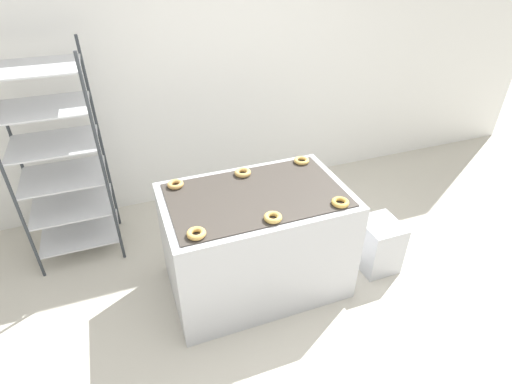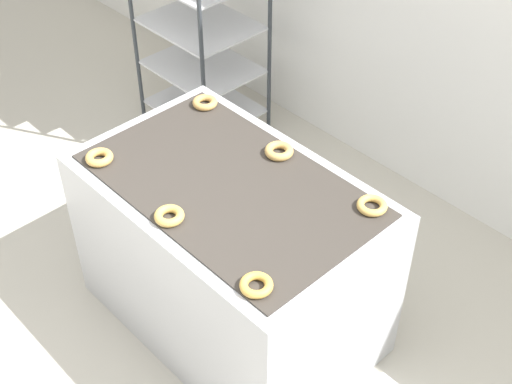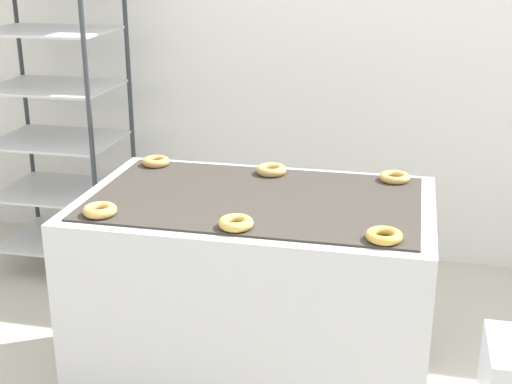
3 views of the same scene
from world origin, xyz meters
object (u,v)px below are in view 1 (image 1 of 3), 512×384
(baking_rack_cart, at_px, (59,160))
(donut_near_right, at_px, (340,202))
(donut_far_center, at_px, (242,173))
(donut_far_right, at_px, (302,161))
(fryer_machine, at_px, (256,241))
(donut_near_center, at_px, (273,217))
(donut_far_left, at_px, (175,184))
(donut_near_left, at_px, (196,233))
(glaze_bin, at_px, (378,245))

(baking_rack_cart, xyz_separation_m, donut_near_right, (1.76, -1.22, -0.02))
(donut_far_center, relative_size, donut_far_right, 1.03)
(fryer_machine, xyz_separation_m, donut_near_center, (0.00, -0.30, 0.44))
(donut_near_right, bearing_deg, donut_far_left, 148.52)
(fryer_machine, height_order, baking_rack_cart, baking_rack_cart)
(fryer_machine, distance_m, donut_near_left, 0.71)
(glaze_bin, bearing_deg, donut_near_left, -174.87)
(donut_far_right, bearing_deg, baking_rack_cart, 160.89)
(donut_far_right, bearing_deg, donut_near_left, -148.56)
(donut_near_right, bearing_deg, glaze_bin, 15.48)
(donut_near_left, height_order, donut_near_right, donut_near_left)
(baking_rack_cart, xyz_separation_m, donut_near_center, (1.28, -1.22, -0.02))
(baking_rack_cart, height_order, donut_near_center, baking_rack_cart)
(donut_near_right, bearing_deg, donut_far_center, 129.41)
(fryer_machine, bearing_deg, donut_near_right, -32.24)
(donut_far_center, bearing_deg, donut_far_right, 2.19)
(fryer_machine, height_order, donut_near_right, donut_near_right)
(glaze_bin, height_order, donut_far_left, donut_far_left)
(donut_far_left, bearing_deg, baking_rack_cart, 141.52)
(baking_rack_cart, distance_m, donut_far_left, 1.00)
(fryer_machine, height_order, donut_far_left, donut_far_left)
(donut_near_left, bearing_deg, donut_near_right, -0.59)
(baking_rack_cart, relative_size, donut_near_right, 14.60)
(baking_rack_cart, bearing_deg, donut_far_right, -19.11)
(baking_rack_cart, relative_size, donut_far_center, 13.98)
(fryer_machine, xyz_separation_m, donut_far_left, (-0.50, 0.30, 0.44))
(glaze_bin, height_order, donut_far_center, donut_far_center)
(fryer_machine, relative_size, donut_far_center, 10.49)
(fryer_machine, relative_size, donut_near_center, 11.09)
(baking_rack_cart, xyz_separation_m, donut_far_center, (1.27, -0.63, -0.02))
(baking_rack_cart, distance_m, donut_near_left, 1.44)
(donut_near_left, distance_m, donut_near_right, 0.96)
(fryer_machine, bearing_deg, donut_near_center, -89.52)
(donut_near_left, xyz_separation_m, donut_near_right, (0.96, -0.01, -0.00))
(donut_near_center, bearing_deg, donut_near_left, 178.78)
(glaze_bin, xyz_separation_m, donut_far_center, (-1.00, 0.44, 0.64))
(donut_near_center, relative_size, donut_near_right, 0.99)
(donut_near_right, height_order, donut_far_center, donut_far_center)
(donut_near_right, xyz_separation_m, donut_far_left, (-0.98, 0.60, 0.00))
(fryer_machine, xyz_separation_m, donut_far_right, (0.49, 0.30, 0.43))
(donut_near_center, xyz_separation_m, donut_far_left, (-0.50, 0.60, -0.00))
(donut_far_left, bearing_deg, donut_far_right, 0.44)
(donut_far_left, height_order, donut_far_right, donut_far_left)
(donut_far_center, bearing_deg, fryer_machine, -89.49)
(donut_near_center, height_order, donut_far_left, same)
(donut_near_right, relative_size, donut_far_right, 0.99)
(baking_rack_cart, relative_size, donut_far_left, 14.92)
(fryer_machine, relative_size, donut_far_right, 10.83)
(glaze_bin, bearing_deg, baking_rack_cart, 154.68)
(glaze_bin, xyz_separation_m, donut_near_right, (-0.52, -0.14, 0.64))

